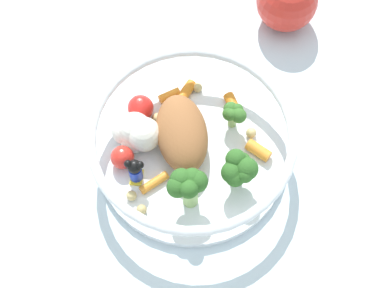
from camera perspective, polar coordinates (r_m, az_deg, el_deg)
name	(u,v)px	position (r m, az deg, el deg)	size (l,w,h in m)	color
ground_plane	(207,146)	(0.65, 1.44, -0.17)	(2.40, 2.40, 0.00)	silver
food_container	(185,144)	(0.61, -0.69, 0.05)	(0.22, 0.22, 0.07)	white
loose_apple	(287,1)	(0.72, 9.33, 13.71)	(0.07, 0.07, 0.09)	red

